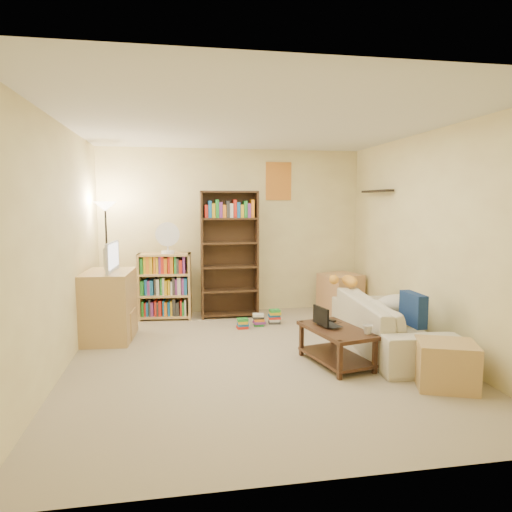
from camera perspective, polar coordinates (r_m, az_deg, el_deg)
name	(u,v)px	position (r m, az deg, el deg)	size (l,w,h in m)	color
room	(258,209)	(4.83, 0.31, 5.88)	(4.50, 4.54, 2.52)	tan
sofa	(388,323)	(5.58, 16.14, -8.08)	(0.93, 2.07, 0.59)	beige
navy_pillow	(413,309)	(5.17, 19.05, -6.30)	(0.39, 0.12, 0.35)	navy
cream_blanket	(399,304)	(5.63, 17.41, -5.79)	(0.54, 0.39, 0.23)	beige
tabby_cat	(347,281)	(6.13, 11.29, -3.05)	(0.46, 0.19, 0.16)	gold
coffee_table	(336,342)	(4.94, 9.99, -10.49)	(0.67, 0.95, 0.39)	#402618
laptop	(331,324)	(5.00, 9.33, -8.38)	(0.35, 0.43, 0.03)	black
laptop_screen	(321,316)	(4.91, 8.11, -7.42)	(0.01, 0.29, 0.19)	white
mug	(368,330)	(4.74, 13.78, -8.92)	(0.13, 0.13, 0.09)	silver
tv_remote	(329,320)	(5.18, 9.17, -7.90)	(0.05, 0.15, 0.02)	black
tv_stand	(109,306)	(5.95, -17.93, -5.92)	(0.57, 0.79, 0.85)	tan
television	(107,257)	(5.85, -18.14, -0.12)	(0.13, 0.63, 0.36)	black
tall_bookshelf	(229,251)	(6.71, -3.34, 0.62)	(0.84, 0.28, 1.86)	#402618
short_bookshelf	(165,286)	(6.77, -11.31, -3.73)	(0.77, 0.37, 0.96)	tan
desk_fan	(168,237)	(6.63, -11.00, 2.29)	(0.34, 0.19, 0.45)	white
floor_lamp	(106,227)	(6.52, -18.25, 3.43)	(0.29, 0.29, 1.70)	black
side_table	(340,294)	(7.14, 10.51, -4.63)	(0.53, 0.53, 0.60)	tan
end_cabinet	(446,365)	(4.63, 22.68, -12.45)	(0.51, 0.43, 0.43)	tan
book_stacks	(261,320)	(6.35, 0.59, -7.95)	(0.64, 0.30, 0.20)	red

